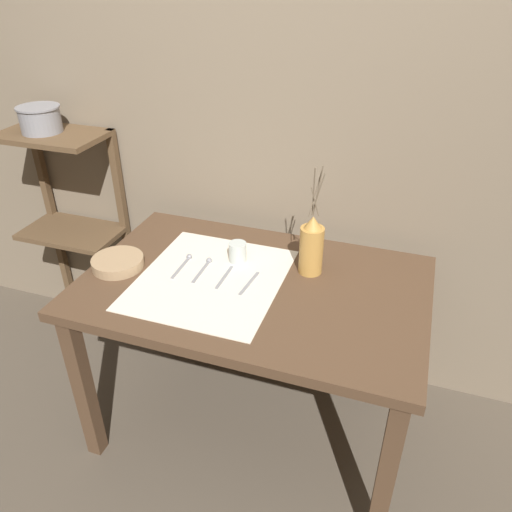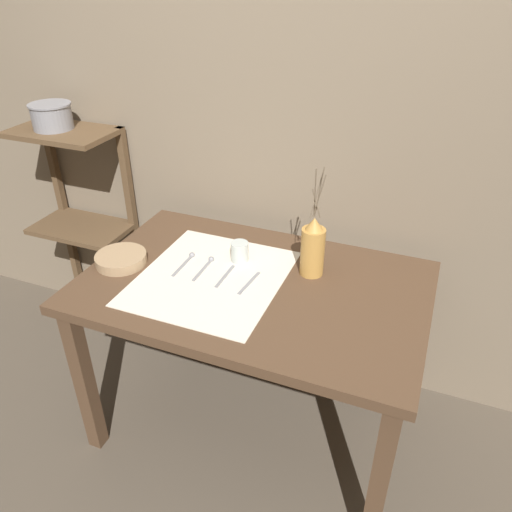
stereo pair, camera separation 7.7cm
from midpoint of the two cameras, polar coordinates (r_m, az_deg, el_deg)
ground_plane at (r=2.40m, az=-1.24°, el=-18.34°), size 12.00×12.00×0.00m
stone_wall_back at (r=2.15m, az=3.33°, el=14.27°), size 7.00×0.06×2.40m
wooden_table at (r=1.94m, az=-1.47°, el=-5.40°), size 1.29×0.83×0.76m
wooden_shelf_unit at (r=2.66m, az=-21.16°, el=5.94°), size 0.49×0.30×1.13m
linen_cloth at (r=1.91m, az=-6.35°, el=-2.61°), size 0.53×0.60×0.00m
pitcher_with_flowers at (r=1.89m, az=5.19°, el=1.06°), size 0.09×0.09×0.44m
wooden_bowl at (r=2.05m, az=-16.56°, el=-0.73°), size 0.20×0.20×0.04m
glass_tumbler_near at (r=1.99m, az=-3.23°, el=0.44°), size 0.07×0.07×0.08m
spoon_outer at (r=2.03m, az=-9.05°, el=-0.53°), size 0.02×0.17×0.02m
spoon_inner at (r=1.99m, az=-6.81°, el=-0.97°), size 0.02×0.17×0.02m
knife_center at (r=1.91m, az=-4.81°, el=-2.44°), size 0.01×0.16×0.00m
fork_inner at (r=1.87m, az=-1.97°, el=-3.14°), size 0.03×0.16×0.00m
metal_pot_large at (r=2.52m, az=-24.29°, el=14.14°), size 0.19×0.19×0.12m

